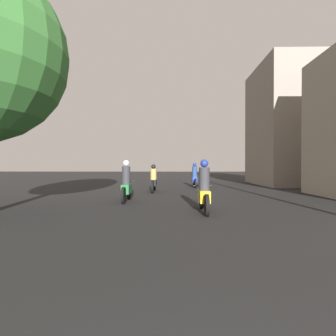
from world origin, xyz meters
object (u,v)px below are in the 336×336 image
object	(u,v)px
building_right_far	(294,126)
motorcycle_yellow	(204,191)
motorcycle_black	(154,181)
motorcycle_blue	(195,177)
motorcycle_green	(126,185)

from	to	relation	value
building_right_far	motorcycle_yellow	bearing A→B (deg)	-124.54
motorcycle_yellow	motorcycle_black	world-z (taller)	motorcycle_yellow
motorcycle_yellow	motorcycle_blue	world-z (taller)	motorcycle_yellow
motorcycle_blue	building_right_far	distance (m)	8.73
motorcycle_blue	building_right_far	xyz separation A→B (m)	(7.51, 2.44, 3.72)
motorcycle_black	motorcycle_blue	world-z (taller)	motorcycle_blue
building_right_far	motorcycle_blue	bearing A→B (deg)	-162.03
motorcycle_yellow	motorcycle_blue	bearing A→B (deg)	88.62
motorcycle_yellow	building_right_far	distance (m)	14.55
motorcycle_green	building_right_far	xyz separation A→B (m)	(10.75, 9.31, 3.71)
motorcycle_black	building_right_far	distance (m)	12.00
motorcycle_yellow	motorcycle_black	xyz separation A→B (m)	(-1.99, 6.07, -0.04)
building_right_far	motorcycle_green	bearing A→B (deg)	-139.09
motorcycle_green	motorcycle_blue	xyz separation A→B (m)	(3.23, 6.88, -0.01)
motorcycle_blue	motorcycle_yellow	bearing A→B (deg)	-97.03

